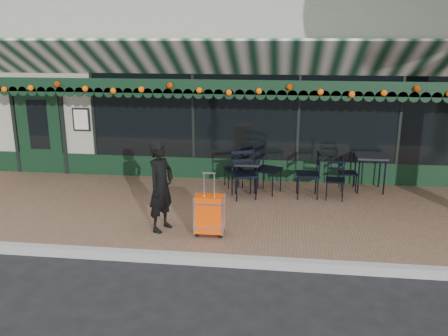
# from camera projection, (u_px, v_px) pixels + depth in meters

# --- Properties ---
(ground) EXTENTS (80.00, 80.00, 0.00)m
(ground) POSITION_uv_depth(u_px,v_px,m) (210.00, 262.00, 7.42)
(ground) COLOR black
(ground) RESTS_ON ground
(sidewalk) EXTENTS (18.00, 4.00, 0.15)m
(sidewalk) POSITION_uv_depth(u_px,v_px,m) (226.00, 212.00, 9.32)
(sidewalk) COLOR brown
(sidewalk) RESTS_ON ground
(curb) EXTENTS (18.00, 0.16, 0.15)m
(curb) POSITION_uv_depth(u_px,v_px,m) (209.00, 260.00, 7.33)
(curb) COLOR #9E9E99
(curb) RESTS_ON ground
(restaurant_building) EXTENTS (12.00, 9.60, 4.50)m
(restaurant_building) POSITION_uv_depth(u_px,v_px,m) (249.00, 75.00, 14.30)
(restaurant_building) COLOR gray
(restaurant_building) RESTS_ON ground
(woman) EXTENTS (0.56, 0.67, 1.58)m
(woman) POSITION_uv_depth(u_px,v_px,m) (161.00, 186.00, 8.09)
(woman) COLOR black
(woman) RESTS_ON sidewalk
(suitcase) EXTENTS (0.48, 0.27, 1.10)m
(suitcase) POSITION_uv_depth(u_px,v_px,m) (209.00, 215.00, 7.96)
(suitcase) COLOR #F84507
(suitcase) RESTS_ON sidewalk
(cafe_table_a) EXTENTS (0.64, 0.64, 0.79)m
(cafe_table_a) POSITION_uv_depth(u_px,v_px,m) (371.00, 159.00, 10.20)
(cafe_table_a) COLOR black
(cafe_table_a) RESTS_ON sidewalk
(cafe_table_b) EXTENTS (0.53, 0.53, 0.66)m
(cafe_table_b) POSITION_uv_depth(u_px,v_px,m) (247.00, 165.00, 10.17)
(cafe_table_b) COLOR black
(cafe_table_b) RESTS_ON sidewalk
(chair_a_left) EXTENTS (0.50, 0.50, 0.97)m
(chair_a_left) POSITION_uv_depth(u_px,v_px,m) (308.00, 175.00, 9.84)
(chair_a_left) COLOR black
(chair_a_left) RESTS_ON sidewalk
(chair_a_right) EXTENTS (0.39, 0.39, 0.75)m
(chair_a_right) POSITION_uv_depth(u_px,v_px,m) (348.00, 173.00, 10.32)
(chair_a_right) COLOR black
(chair_a_right) RESTS_ON sidewalk
(chair_a_front) EXTENTS (0.43, 0.43, 0.79)m
(chair_a_front) POSITION_uv_depth(u_px,v_px,m) (335.00, 180.00, 9.75)
(chair_a_front) COLOR black
(chair_a_front) RESTS_ON sidewalk
(chair_b_left) EXTENTS (0.51, 0.51, 0.79)m
(chair_b_left) POSITION_uv_depth(u_px,v_px,m) (234.00, 169.00, 10.56)
(chair_b_left) COLOR black
(chair_b_left) RESTS_ON sidewalk
(chair_b_right) EXTENTS (0.67, 0.67, 1.01)m
(chair_b_right) POSITION_uv_depth(u_px,v_px,m) (268.00, 170.00, 10.10)
(chair_b_right) COLOR black
(chair_b_right) RESTS_ON sidewalk
(chair_b_front) EXTENTS (0.63, 0.63, 0.99)m
(chair_b_front) POSITION_uv_depth(u_px,v_px,m) (244.00, 175.00, 9.78)
(chair_b_front) COLOR black
(chair_b_front) RESTS_ON sidewalk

